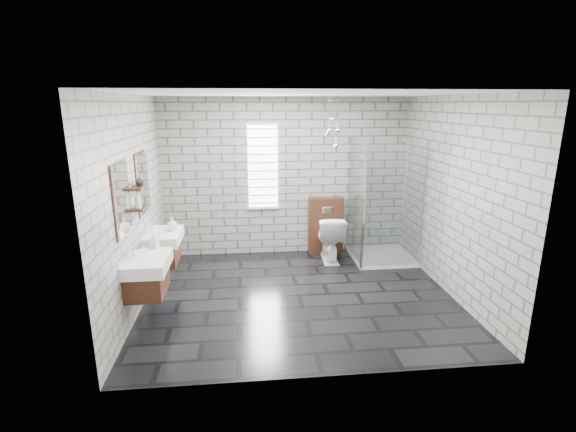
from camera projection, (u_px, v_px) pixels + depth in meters
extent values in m
cube|color=black|center=(299.00, 296.00, 5.81)|extent=(4.20, 3.60, 0.02)
cube|color=white|center=(301.00, 93.00, 5.10)|extent=(4.20, 3.60, 0.02)
cube|color=gray|center=(286.00, 178.00, 7.19)|extent=(4.20, 0.02, 2.70)
cube|color=gray|center=(326.00, 247.00, 3.72)|extent=(4.20, 0.02, 2.70)
cube|color=gray|center=(134.00, 205.00, 5.24)|extent=(0.02, 3.60, 2.70)
cube|color=gray|center=(453.00, 197.00, 5.67)|extent=(0.02, 3.60, 2.70)
cube|color=#442315|center=(147.00, 281.00, 4.94)|extent=(0.42, 0.62, 0.30)
cube|color=silver|center=(165.00, 278.00, 4.95)|extent=(0.02, 0.35, 0.01)
cube|color=white|center=(148.00, 263.00, 4.88)|extent=(0.47, 0.70, 0.15)
cylinder|color=silver|center=(133.00, 253.00, 4.83)|extent=(0.04, 0.04, 0.12)
cylinder|color=silver|center=(137.00, 249.00, 4.82)|extent=(0.10, 0.02, 0.02)
cube|color=white|center=(122.00, 199.00, 4.66)|extent=(0.03, 0.55, 0.80)
cube|color=#442315|center=(121.00, 199.00, 4.65)|extent=(0.01, 0.59, 0.84)
cube|color=#442315|center=(163.00, 252.00, 5.90)|extent=(0.42, 0.62, 0.30)
cube|color=silver|center=(177.00, 250.00, 5.91)|extent=(0.02, 0.35, 0.01)
cube|color=white|center=(164.00, 237.00, 5.84)|extent=(0.47, 0.70, 0.15)
cylinder|color=silver|center=(151.00, 228.00, 5.79)|extent=(0.04, 0.04, 0.12)
cylinder|color=silver|center=(155.00, 225.00, 5.79)|extent=(0.10, 0.02, 0.02)
cube|color=white|center=(143.00, 183.00, 5.62)|extent=(0.03, 0.55, 0.80)
cube|color=#442315|center=(142.00, 183.00, 5.62)|extent=(0.01, 0.59, 0.84)
cube|color=#442315|center=(140.00, 208.00, 5.21)|extent=(0.14, 0.30, 0.03)
cube|color=#442315|center=(138.00, 188.00, 5.14)|extent=(0.14, 0.30, 0.03)
cube|color=white|center=(263.00, 167.00, 7.08)|extent=(0.50, 0.02, 1.40)
cube|color=silver|center=(262.00, 123.00, 6.88)|extent=(0.56, 0.04, 0.04)
cube|color=silver|center=(263.00, 208.00, 7.25)|extent=(0.56, 0.04, 0.04)
cube|color=silver|center=(263.00, 203.00, 7.22)|extent=(0.48, 0.01, 0.02)
cube|color=silver|center=(263.00, 195.00, 7.19)|extent=(0.48, 0.01, 0.02)
cube|color=silver|center=(263.00, 187.00, 7.15)|extent=(0.48, 0.01, 0.02)
cube|color=silver|center=(263.00, 179.00, 7.11)|extent=(0.48, 0.01, 0.02)
cube|color=silver|center=(263.00, 171.00, 7.08)|extent=(0.48, 0.01, 0.02)
cube|color=silver|center=(263.00, 163.00, 7.04)|extent=(0.48, 0.01, 0.02)
cube|color=silver|center=(263.00, 154.00, 7.00)|extent=(0.48, 0.01, 0.02)
cube|color=silver|center=(262.00, 146.00, 6.97)|extent=(0.48, 0.01, 0.02)
cube|color=silver|center=(262.00, 137.00, 6.93)|extent=(0.48, 0.01, 0.03)
cube|color=silver|center=(262.00, 129.00, 6.89)|extent=(0.48, 0.01, 0.03)
cube|color=#442315|center=(326.00, 225.00, 7.38)|extent=(0.60, 0.20, 1.00)
cube|color=silver|center=(327.00, 210.00, 7.20)|extent=(0.18, 0.01, 0.12)
cube|color=white|center=(381.00, 256.00, 7.21)|extent=(1.00, 1.00, 0.06)
cube|color=silver|center=(395.00, 207.00, 6.48)|extent=(1.00, 0.01, 2.00)
cube|color=silver|center=(356.00, 201.00, 6.90)|extent=(0.01, 1.00, 2.00)
cube|color=silver|center=(364.00, 208.00, 6.43)|extent=(0.03, 0.03, 2.00)
cube|color=silver|center=(424.00, 206.00, 6.53)|extent=(0.03, 0.03, 2.00)
cylinder|color=silver|center=(406.00, 193.00, 7.17)|extent=(0.02, 0.02, 1.80)
cylinder|color=silver|center=(405.00, 139.00, 6.92)|extent=(0.14, 0.14, 0.02)
sphere|color=silver|center=(329.00, 131.00, 6.57)|extent=(0.09, 0.09, 0.09)
cylinder|color=silver|center=(330.00, 112.00, 6.50)|extent=(0.01, 0.01, 0.48)
sphere|color=silver|center=(336.00, 146.00, 6.68)|extent=(0.09, 0.09, 0.09)
cylinder|color=silver|center=(337.00, 120.00, 6.57)|extent=(0.01, 0.01, 0.73)
sphere|color=silver|center=(332.00, 119.00, 6.62)|extent=(0.09, 0.09, 0.09)
cylinder|color=silver|center=(332.00, 106.00, 6.57)|extent=(0.01, 0.01, 0.31)
sphere|color=silver|center=(328.00, 134.00, 6.69)|extent=(0.09, 0.09, 0.09)
cylinder|color=silver|center=(328.00, 114.00, 6.60)|extent=(0.01, 0.01, 0.54)
sphere|color=silver|center=(338.00, 130.00, 6.68)|extent=(0.09, 0.09, 0.09)
cylinder|color=silver|center=(339.00, 112.00, 6.61)|extent=(0.01, 0.01, 0.49)
imported|color=white|center=(330.00, 238.00, 7.06)|extent=(0.47, 0.78, 0.78)
imported|color=#B2B2B2|center=(155.00, 240.00, 5.17)|extent=(0.11, 0.11, 0.19)
imported|color=#B2B2B2|center=(172.00, 224.00, 5.87)|extent=(0.16, 0.16, 0.19)
imported|color=#B2B2B2|center=(138.00, 200.00, 5.10)|extent=(0.11, 0.11, 0.22)
imported|color=#B2B2B2|center=(139.00, 181.00, 5.20)|extent=(0.11, 0.11, 0.10)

